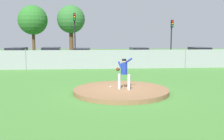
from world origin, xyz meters
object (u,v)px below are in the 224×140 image
object	(u,v)px
traffic_cone_orange	(41,59)
parked_car_slate	(82,56)
traffic_light_far	(172,33)
parked_car_silver	(17,56)
pitcher_youth	(124,71)
parked_car_charcoal	(199,56)
parked_car_champagne	(139,56)
parked_car_white	(51,56)
traffic_light_near	(75,29)
baseball	(111,87)

from	to	relation	value
traffic_cone_orange	parked_car_slate	bearing A→B (deg)	-33.33
traffic_cone_orange	traffic_light_far	world-z (taller)	traffic_light_far
parked_car_silver	parked_car_slate	bearing A→B (deg)	-5.15
pitcher_youth	parked_car_charcoal	size ratio (longest dim) A/B	0.36
parked_car_champagne	parked_car_silver	world-z (taller)	parked_car_silver
parked_car_white	parked_car_silver	bearing A→B (deg)	170.01
parked_car_white	parked_car_slate	bearing A→B (deg)	0.52
parked_car_white	parked_car_silver	world-z (taller)	parked_car_white
traffic_light_near	traffic_cone_orange	bearing A→B (deg)	-162.49
parked_car_slate	parked_car_silver	bearing A→B (deg)	174.85
pitcher_youth	parked_car_slate	distance (m)	14.66
parked_car_white	traffic_light_far	size ratio (longest dim) A/B	0.87
parked_car_white	traffic_light_near	bearing A→B (deg)	63.67
traffic_light_far	parked_car_champagne	bearing A→B (deg)	-139.74
parked_car_white	parked_car_silver	size ratio (longest dim) A/B	0.92
parked_car_white	traffic_light_near	xyz separation A→B (m)	(2.17, 4.39, 2.91)
traffic_light_near	parked_car_slate	bearing A→B (deg)	-77.52
pitcher_youth	traffic_cone_orange	size ratio (longest dim) A/B	2.91
pitcher_youth	traffic_light_far	distance (m)	20.42
traffic_light_near	traffic_light_far	xyz separation A→B (m)	(11.67, -0.24, -0.45)
parked_car_white	parked_car_champagne	size ratio (longest dim) A/B	1.03
pitcher_youth	parked_car_silver	xyz separation A→B (m)	(-9.22, 15.05, -0.35)
baseball	traffic_light_near	size ratio (longest dim) A/B	0.01
parked_car_charcoal	traffic_cone_orange	xyz separation A→B (m)	(-17.27, 3.24, -0.54)
parked_car_charcoal	traffic_light_far	bearing A→B (deg)	112.83
parked_car_slate	traffic_light_near	distance (m)	5.35
traffic_cone_orange	traffic_light_far	xyz separation A→B (m)	(15.50, 0.97, 3.03)
parked_car_white	parked_car_charcoal	xyz separation A→B (m)	(15.62, -0.06, -0.02)
baseball	parked_car_champagne	xyz separation A→B (m)	(4.11, 13.97, 0.55)
parked_car_white	traffic_light_far	xyz separation A→B (m)	(13.84, 4.15, 2.47)
traffic_light_near	parked_car_silver	bearing A→B (deg)	-147.06
pitcher_youth	parked_car_champagne	bearing A→B (deg)	76.50
traffic_light_far	traffic_cone_orange	bearing A→B (deg)	-176.42
parked_car_white	parked_car_champagne	bearing A→B (deg)	0.79
parked_car_champagne	parked_car_silver	distance (m)	12.72
baseball	parked_car_slate	xyz separation A→B (m)	(-1.85, 13.88, 0.54)
parked_car_champagne	traffic_light_near	xyz separation A→B (m)	(-6.92, 4.26, 2.93)
pitcher_youth	traffic_cone_orange	distance (m)	19.05
parked_car_champagne	traffic_light_near	world-z (taller)	traffic_light_near
parked_car_slate	parked_car_champagne	bearing A→B (deg)	0.93
baseball	traffic_light_near	distance (m)	18.78
parked_car_silver	traffic_light_far	world-z (taller)	traffic_light_far
parked_car_white	traffic_light_near	world-z (taller)	traffic_light_near
parked_car_white	traffic_cone_orange	xyz separation A→B (m)	(-1.66, 3.18, -0.56)
parked_car_silver	parked_car_charcoal	world-z (taller)	parked_car_silver
parked_car_white	parked_car_charcoal	bearing A→B (deg)	-0.24
baseball	parked_car_slate	bearing A→B (deg)	97.59
parked_car_charcoal	traffic_cone_orange	size ratio (longest dim) A/B	8.06
pitcher_youth	parked_car_white	world-z (taller)	pitcher_youth
traffic_light_near	parked_car_champagne	bearing A→B (deg)	-31.62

